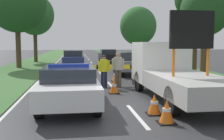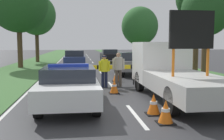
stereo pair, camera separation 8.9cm
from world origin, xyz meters
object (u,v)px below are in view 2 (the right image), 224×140
Objects in this scene: traffic_cone_near_truck at (166,112)px; traffic_cone_behind_barrier at (154,104)px; queued_car_sedan_black at (109,55)px; roadside_tree_far_left at (140,26)px; pedestrian_civilian at (118,67)px; queued_car_hatch_blue at (75,58)px; police_car at (69,85)px; work_truck at (171,70)px; roadside_tree_mid_right at (18,2)px; traffic_cone_near_police at (114,86)px; roadside_tree_mid_left at (36,15)px; roadside_tree_near_left at (206,11)px; police_officer at (104,68)px; road_barrier at (114,69)px; queued_car_suv_grey at (131,63)px; traffic_cone_centre_front at (117,75)px.

traffic_cone_behind_barrier is (-0.06, 0.91, -0.01)m from traffic_cone_near_truck.
roadside_tree_far_left is (4.31, 3.32, 3.57)m from queued_car_sedan_black.
pedestrian_civilian reaches higher than queued_car_hatch_blue.
police_car is 0.73× the size of work_truck.
pedestrian_civilian is 13.93m from roadside_tree_mid_right.
roadside_tree_mid_left is (-6.10, 19.90, 5.02)m from traffic_cone_near_police.
traffic_cone_near_truck is 0.12× the size of roadside_tree_near_left.
police_officer is at bearing 172.55° from pedestrian_civilian.
queued_car_hatch_blue is (-2.58, 17.80, 0.46)m from traffic_cone_near_truck.
roadside_tree_near_left is at bearing 31.00° from traffic_cone_near_police.
traffic_cone_near_police is at bearing 83.72° from queued_car_sedan_black.
roadside_tree_mid_right is (-6.26, 11.22, 4.74)m from police_officer.
police_officer reaches higher than road_barrier.
roadside_tree_far_left is (12.88, 9.17, -1.33)m from roadside_tree_mid_right.
queued_car_sedan_black is 9.41m from roadside_tree_mid_left.
roadside_tree_far_left is (6.63, 20.38, 3.41)m from police_officer.
queued_car_suv_grey is 5.78m from roadside_tree_near_left.
queued_car_sedan_black is at bearing 69.63° from pedestrian_civilian.
roadside_tree_mid_left reaches higher than traffic_cone_near_truck.
queued_car_sedan_black is (1.28, 23.02, 0.45)m from traffic_cone_near_truck.
traffic_cone_behind_barrier is at bearing 82.16° from queued_car_suv_grey.
traffic_cone_near_police is 0.87× the size of traffic_cone_centre_front.
traffic_cone_near_truck is at bearing -101.99° from roadside_tree_far_left.
pedestrian_civilian is 0.40× the size of queued_car_sedan_black.
police_officer is (-2.40, 2.62, -0.14)m from work_truck.
roadside_tree_near_left is (7.67, 5.52, 3.27)m from police_car.
work_truck is 0.77× the size of roadside_tree_mid_right.
roadside_tree_near_left is 0.72× the size of roadside_tree_mid_left.
traffic_cone_near_police is at bearing 46.75° from police_car.
queued_car_hatch_blue is (-3.95, 14.46, -0.28)m from work_truck.
roadside_tree_far_left reaches higher than police_car.
road_barrier reaches higher than traffic_cone_centre_front.
traffic_cone_behind_barrier is at bearing 86.53° from queued_car_sedan_black.
work_truck is 1.61× the size of queued_car_suv_grey.
police_car is 1.18× the size of queued_car_hatch_blue.
traffic_cone_centre_front is (2.48, 5.58, -0.38)m from police_car.
queued_car_suv_grey is 1.00× the size of queued_car_hatch_blue.
traffic_cone_centre_front is 7.94m from traffic_cone_near_truck.
police_officer is at bearing -72.32° from roadside_tree_mid_left.
roadside_tree_near_left reaches higher than queued_car_hatch_blue.
traffic_cone_near_truck is 0.15× the size of queued_car_sedan_black.
pedestrian_civilian is at bearing 92.96° from traffic_cone_behind_barrier.
police_officer is at bearing 99.82° from traffic_cone_near_truck.
police_car is at bearing 137.93° from traffic_cone_near_truck.
road_barrier is at bearing 100.73° from queued_car_hatch_blue.
police_officer is 17.22m from queued_car_sedan_black.
traffic_cone_behind_barrier is 10.13m from queued_car_suv_grey.
roadside_tree_far_left reaches higher than pedestrian_civilian.
roadside_tree_mid_right is at bearing -144.56° from roadside_tree_far_left.
police_officer is (-0.56, -0.70, 0.08)m from road_barrier.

